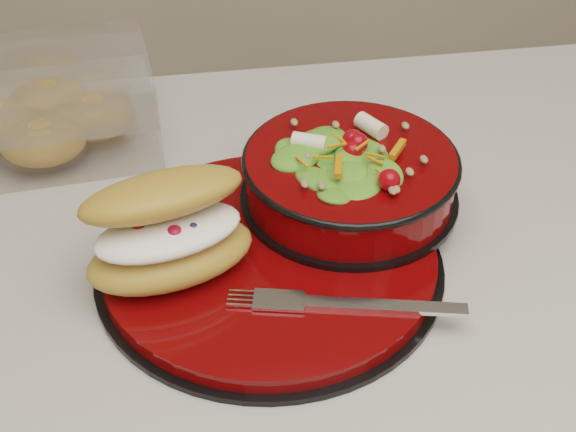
{
  "coord_description": "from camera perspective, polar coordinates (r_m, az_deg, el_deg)",
  "views": [
    {
      "loc": [
        -0.1,
        -0.52,
        1.39
      ],
      "look_at": [
        -0.01,
        0.02,
        0.94
      ],
      "focal_mm": 50.0,
      "sensor_mm": 36.0,
      "label": 1
    }
  ],
  "objects": [
    {
      "name": "dinner_plate",
      "position": [
        0.71,
        -1.26,
        -3.04
      ],
      "size": [
        0.31,
        0.31,
        0.02
      ],
      "rotation": [
        0.0,
        0.0,
        -0.06
      ],
      "color": "black",
      "rests_on": "island_counter"
    },
    {
      "name": "salad_bowl",
      "position": [
        0.75,
        4.45,
        3.23
      ],
      "size": [
        0.21,
        0.21,
        0.09
      ],
      "rotation": [
        0.0,
        0.0,
        0.35
      ],
      "color": "black",
      "rests_on": "dinner_plate"
    },
    {
      "name": "croissant",
      "position": [
        0.67,
        -8.51,
        -0.98
      ],
      "size": [
        0.16,
        0.13,
        0.09
      ],
      "rotation": [
        0.0,
        0.0,
        0.26
      ],
      "color": "#C98C3D",
      "rests_on": "dinner_plate"
    },
    {
      "name": "fork",
      "position": [
        0.66,
        4.56,
        -6.28
      ],
      "size": [
        0.17,
        0.06,
        0.0
      ],
      "rotation": [
        0.0,
        0.0,
        1.34
      ],
      "color": "silver",
      "rests_on": "dinner_plate"
    },
    {
      "name": "pastry_box",
      "position": [
        0.89,
        -16.98,
        7.31
      ],
      "size": [
        0.24,
        0.19,
        0.09
      ],
      "rotation": [
        0.0,
        0.0,
        0.09
      ],
      "color": "white",
      "rests_on": "island_counter"
    }
  ]
}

